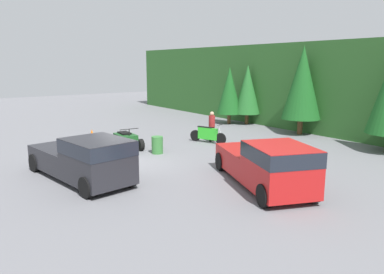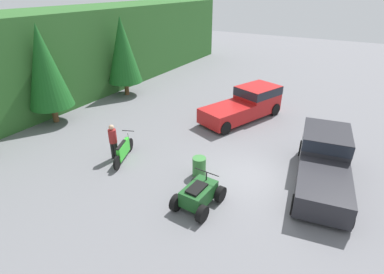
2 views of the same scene
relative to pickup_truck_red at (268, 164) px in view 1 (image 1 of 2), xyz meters
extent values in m
plane|color=slate|center=(-6.10, -2.63, -0.95)|extent=(80.00, 80.00, 0.00)
cube|color=#2D6028|center=(-6.10, 13.37, 2.01)|extent=(44.00, 6.00, 5.92)
cylinder|color=brown|center=(-12.38, 8.87, -0.56)|extent=(0.26, 0.26, 0.77)
cone|color=#19561E|center=(-12.38, 8.87, 1.59)|extent=(1.89, 1.89, 3.53)
cylinder|color=brown|center=(-11.47, 9.87, -0.55)|extent=(0.27, 0.27, 0.80)
cone|color=#236628|center=(-11.47, 9.87, 1.68)|extent=(1.96, 1.96, 3.65)
cylinder|color=brown|center=(-6.37, 9.76, -0.44)|extent=(0.34, 0.34, 1.02)
cone|color=#19561E|center=(-6.37, 9.76, 2.38)|extent=(2.49, 2.49, 4.64)
cube|color=red|center=(0.86, -0.34, 0.06)|extent=(2.95, 2.66, 1.61)
cube|color=#1E232D|center=(0.86, -0.34, 0.59)|extent=(2.98, 2.69, 0.51)
cube|color=red|center=(-1.65, 0.64, -0.30)|extent=(3.45, 2.86, 0.88)
cylinder|color=black|center=(1.85, 0.21, -0.57)|extent=(0.81, 0.54, 0.76)
cylinder|color=black|center=(1.21, -1.41, -0.57)|extent=(0.81, 0.54, 0.76)
cylinder|color=black|center=(-2.25, 1.81, -0.57)|extent=(0.81, 0.54, 0.76)
cylinder|color=black|center=(-2.88, 0.19, -0.57)|extent=(0.81, 0.54, 0.76)
cube|color=#232328|center=(-3.73, -4.99, 0.06)|extent=(2.71, 2.25, 1.61)
cube|color=#1E232D|center=(-3.73, -4.99, 0.59)|extent=(2.73, 2.28, 0.51)
cube|color=#232328|center=(-6.42, -5.39, -0.30)|extent=(3.25, 2.33, 0.88)
cylinder|color=black|center=(-3.13, -4.02, -0.57)|extent=(0.80, 0.39, 0.76)
cylinder|color=black|center=(-2.88, -5.74, -0.57)|extent=(0.80, 0.39, 0.76)
cylinder|color=black|center=(-7.54, -4.68, -0.57)|extent=(0.80, 0.39, 0.76)
cylinder|color=black|center=(-7.28, -6.40, -0.57)|extent=(0.80, 0.39, 0.76)
cylinder|color=black|center=(-6.91, 3.52, -0.62)|extent=(0.65, 0.33, 0.66)
cylinder|color=black|center=(-8.51, 2.90, -0.62)|extent=(0.65, 0.33, 0.66)
cube|color=green|center=(-7.71, 3.21, -0.42)|extent=(1.24, 0.60, 0.67)
cylinder|color=#B7B7BC|center=(-6.95, 3.50, -0.23)|extent=(0.29, 0.15, 0.77)
cylinder|color=black|center=(-6.95, 3.50, 0.17)|extent=(0.25, 0.57, 0.04)
cube|color=black|center=(-7.91, 3.13, -0.05)|extent=(0.92, 0.46, 0.06)
cylinder|color=black|center=(-8.16, -0.93, -0.64)|extent=(0.64, 0.26, 0.63)
cylinder|color=black|center=(-8.22, -2.04, -0.64)|extent=(0.64, 0.26, 0.63)
cylinder|color=black|center=(-9.48, -0.85, -0.64)|extent=(0.64, 0.26, 0.63)
cylinder|color=black|center=(-9.55, -1.96, -0.64)|extent=(0.64, 0.26, 0.63)
cube|color=#194C1E|center=(-8.85, -1.45, -0.41)|extent=(1.49, 0.94, 0.60)
cylinder|color=black|center=(-8.32, -1.48, 0.06)|extent=(0.05, 0.05, 0.35)
cylinder|color=black|center=(-8.32, -1.48, 0.24)|extent=(0.10, 1.04, 0.04)
cube|color=black|center=(-9.00, -1.44, -0.07)|extent=(0.86, 0.54, 0.08)
cylinder|color=black|center=(-7.88, 3.73, -0.51)|extent=(0.20, 0.20, 0.88)
cylinder|color=black|center=(-7.86, 3.53, -0.51)|extent=(0.20, 0.20, 0.88)
cylinder|color=maroon|center=(-7.87, 3.63, 0.26)|extent=(0.39, 0.39, 0.66)
sphere|color=tan|center=(-7.87, 3.63, 0.70)|extent=(0.25, 0.25, 0.24)
cube|color=black|center=(-13.01, -1.75, -0.94)|extent=(0.42, 0.42, 0.03)
cone|color=orange|center=(-13.01, -1.75, -0.68)|extent=(0.32, 0.32, 0.55)
cylinder|color=#387A38|center=(-7.11, -0.51, -0.51)|extent=(0.58, 0.58, 0.88)
camera|label=1|loc=(9.12, -9.86, 3.56)|focal=35.00mm
camera|label=2|loc=(-16.69, -5.65, 6.50)|focal=28.00mm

